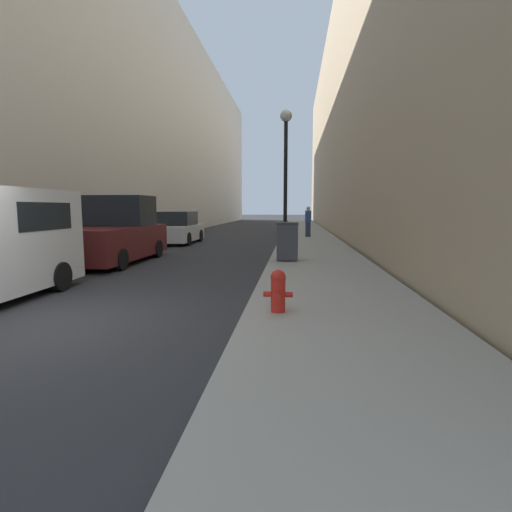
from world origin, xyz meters
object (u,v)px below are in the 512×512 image
object	(u,v)px
trash_bin	(287,241)
lamppost	(286,159)
pedestrian_on_sidewalk	(308,222)
parked_sedan_near	(178,229)
fire_hydrant	(278,290)
pickup_truck	(113,235)

from	to	relation	value
trash_bin	lamppost	size ratio (longest dim) A/B	0.21
trash_bin	pedestrian_on_sidewalk	bearing A→B (deg)	84.68
trash_bin	parked_sedan_near	world-z (taller)	parked_sedan_near
fire_hydrant	parked_sedan_near	world-z (taller)	parked_sedan_near
fire_hydrant	pickup_truck	distance (m)	8.68
fire_hydrant	lamppost	xyz separation A→B (m)	(-0.16, 11.13, 3.39)
pickup_truck	pedestrian_on_sidewalk	xyz separation A→B (m)	(6.83, 10.77, 0.11)
lamppost	pedestrian_on_sidewalk	distance (m)	6.83
trash_bin	pickup_truck	distance (m)	5.83
pickup_truck	pedestrian_on_sidewalk	bearing A→B (deg)	57.62
trash_bin	pickup_truck	world-z (taller)	pickup_truck
pedestrian_on_sidewalk	pickup_truck	bearing A→B (deg)	-122.38
pickup_truck	pedestrian_on_sidewalk	distance (m)	12.76
trash_bin	fire_hydrant	bearing A→B (deg)	-90.25
trash_bin	pickup_truck	xyz separation A→B (m)	(-5.83, 0.00, 0.15)
pickup_truck	trash_bin	bearing A→B (deg)	-0.00
pickup_truck	fire_hydrant	bearing A→B (deg)	-48.02
lamppost	parked_sedan_near	world-z (taller)	lamppost
trash_bin	lamppost	world-z (taller)	lamppost
fire_hydrant	parked_sedan_near	size ratio (longest dim) A/B	0.17
fire_hydrant	trash_bin	distance (m)	6.45
parked_sedan_near	pedestrian_on_sidewalk	world-z (taller)	pedestrian_on_sidewalk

